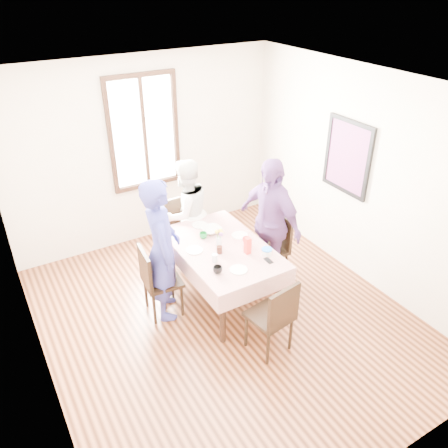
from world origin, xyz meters
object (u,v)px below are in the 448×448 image
at_px(dining_table, 222,273).
at_px(chair_left, 162,280).
at_px(chair_near, 269,315).
at_px(person_far, 185,213).
at_px(person_right, 269,223).
at_px(chair_right, 269,249).
at_px(chair_far, 186,232).
at_px(person_left, 161,250).

distance_m(dining_table, chair_left, 0.75).
height_order(chair_near, person_far, person_far).
bearing_deg(chair_near, chair_left, 113.90).
distance_m(chair_near, person_right, 1.33).
xyz_separation_m(chair_left, chair_right, (1.46, -0.09, 0.00)).
distance_m(dining_table, person_right, 0.86).
bearing_deg(dining_table, chair_far, 90.00).
bearing_deg(chair_right, chair_left, 88.77).
relative_size(chair_right, chair_near, 1.00).
height_order(dining_table, person_right, person_right).
height_order(chair_right, chair_near, same).
bearing_deg(chair_near, person_right, 46.79).
xyz_separation_m(chair_far, person_left, (-0.71, -0.86, 0.42)).
bearing_deg(chair_right, chair_far, 39.83).
relative_size(chair_right, person_right, 0.53).
height_order(chair_left, person_far, person_far).
distance_m(chair_far, chair_near, 1.99).
relative_size(chair_near, person_left, 0.52).
height_order(dining_table, person_left, person_left).
relative_size(chair_left, chair_near, 1.00).
relative_size(chair_left, person_left, 0.52).
distance_m(chair_left, person_right, 1.50).
bearing_deg(person_left, chair_left, 108.12).
relative_size(chair_far, person_left, 0.52).
xyz_separation_m(dining_table, chair_far, (0.00, 1.00, 0.08)).
xyz_separation_m(chair_right, chair_far, (-0.73, 0.95, 0.00)).
distance_m(dining_table, person_far, 1.05).
bearing_deg(chair_right, person_right, 92.32).
relative_size(chair_left, person_far, 0.60).
relative_size(chair_right, person_left, 0.52).
distance_m(person_left, person_far, 1.11).
height_order(chair_left, chair_near, same).
relative_size(chair_far, person_far, 0.60).
bearing_deg(dining_table, chair_near, -90.00).
height_order(chair_left, chair_right, same).
xyz_separation_m(dining_table, person_far, (-0.00, 0.98, 0.39)).
height_order(dining_table, person_far, person_far).
height_order(person_left, person_far, person_left).
distance_m(chair_right, chair_far, 1.20).
height_order(chair_far, person_left, person_left).
bearing_deg(chair_far, person_left, 46.96).
height_order(chair_left, person_right, person_right).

